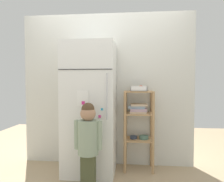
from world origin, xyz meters
TOP-DOWN VIEW (x-y plane):
  - ground_plane at (0.00, 0.00)m, footprint 6.00×6.00m
  - kitchen_wall_back at (0.00, 0.34)m, footprint 2.62×0.03m
  - refrigerator at (-0.20, 0.02)m, footprint 0.70×0.62m
  - child_standing at (-0.12, -0.45)m, footprint 0.33×0.25m
  - pantry_shelf_unit at (0.48, 0.16)m, footprint 0.42×0.30m
  - fruit_bin at (0.50, 0.15)m, footprint 0.23×0.20m

SIDE VIEW (x-z plane):
  - ground_plane at x=0.00m, z-range 0.00..0.00m
  - child_standing at x=-0.12m, z-range 0.11..1.14m
  - pantry_shelf_unit at x=0.48m, z-range 0.16..1.30m
  - refrigerator at x=-0.20m, z-range 0.00..1.81m
  - kitchen_wall_back at x=0.00m, z-range 0.00..2.31m
  - fruit_bin at x=0.50m, z-range 1.13..1.21m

